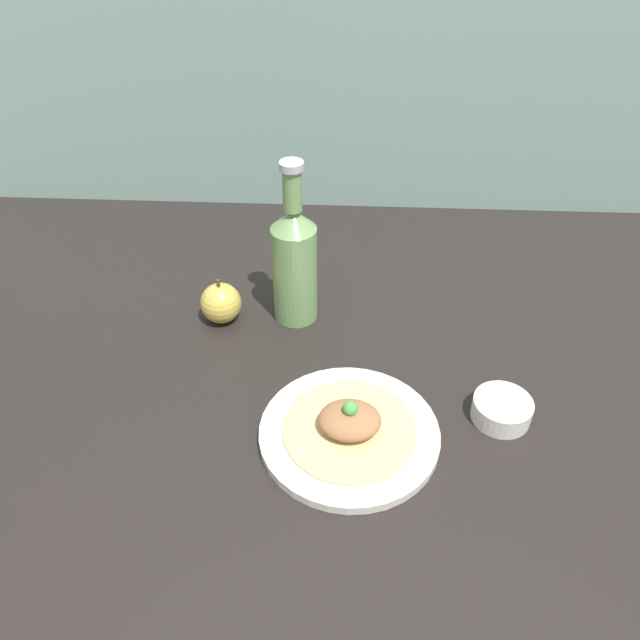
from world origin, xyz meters
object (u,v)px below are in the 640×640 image
object	(u,v)px
cider_bottle	(295,261)
plate	(350,432)
apple	(221,303)
plated_food	(350,423)
dipping_bowl	(502,409)

from	to	relation	value
cider_bottle	plate	bearing A→B (deg)	-70.29
cider_bottle	apple	distance (cm)	15.23
plated_food	dipping_bowl	world-z (taller)	plated_food
plated_food	apple	bearing A→B (deg)	131.51
cider_bottle	apple	xyz separation A→B (cm)	(-12.87, -1.89, -7.92)
plated_food	dipping_bowl	distance (cm)	22.85
plate	dipping_bowl	size ratio (longest dim) A/B	2.98
cider_bottle	dipping_bowl	distance (cm)	40.58
apple	dipping_bowl	bearing A→B (deg)	-24.82
plated_food	cider_bottle	world-z (taller)	cider_bottle
plate	apple	size ratio (longest dim) A/B	3.03
plate	cider_bottle	world-z (taller)	cider_bottle
plated_food	dipping_bowl	size ratio (longest dim) A/B	2.21
dipping_bowl	apple	bearing A→B (deg)	155.18
plate	dipping_bowl	bearing A→B (deg)	12.34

